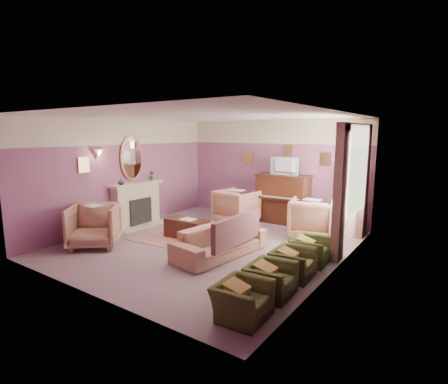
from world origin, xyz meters
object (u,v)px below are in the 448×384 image
Objects in this scene: television at (283,165)px; floral_armchair_front at (94,224)px; side_table at (351,221)px; floral_armchair_left at (237,205)px; olive_chair_b at (271,274)px; sofa at (220,236)px; olive_chair_d at (310,246)px; piano at (283,199)px; floral_armchair_right at (311,216)px; coffee_table at (187,228)px; olive_chair_a at (242,295)px; olive_chair_c at (293,259)px.

floral_armchair_front is at bearing -120.49° from television.
side_table is at bearing -3.61° from television.
olive_chair_b is at bearing -50.51° from floral_armchair_left.
olive_chair_d is at bearing 22.47° from sofa.
olive_chair_d is (1.62, 0.67, -0.09)m from sofa.
piano reaches higher than floral_armchair_right.
floral_armchair_right is 1.36× the size of olive_chair_d.
side_table is (1.77, 2.97, -0.07)m from sofa.
coffee_table is (-1.24, -2.54, -1.38)m from television.
television is at bearing 144.08° from floral_armchair_right.
olive_chair_a is 1.07× the size of side_table.
coffee_table is at bearing -144.70° from floral_armchair_right.
side_table is at bearing 11.21° from floral_armchair_left.
sofa is at bearing -114.79° from floral_armchair_right.
floral_armchair_left is 2.98m from side_table.
olive_chair_a is (1.62, -1.79, -0.09)m from sofa.
sofa reaches higher than olive_chair_a.
floral_armchair_front is at bearing -137.00° from side_table.
piano is at bearing 90.00° from television.
floral_armchair_right is 4.92m from floral_armchair_front.
floral_armchair_front reaches higher than olive_chair_d.
side_table is at bearing 87.35° from olive_chair_c.
floral_armchair_left is at bearing -143.91° from piano.
coffee_table is 1.33× the size of olive_chair_d.
floral_armchair_front is (-2.58, -1.08, 0.09)m from sofa.
floral_armchair_right reaches higher than olive_chair_c.
side_table is at bearing 59.23° from sofa.
floral_armchair_right is 4.08m from olive_chair_a.
piano is at bearing 142.49° from floral_armchair_right.
olive_chair_b and olive_chair_d have the same top height.
television is 3.31m from sofa.
olive_chair_b is at bearing -66.98° from piano.
television is 3.14m from coffee_table.
piano reaches higher than floral_armchair_left.
olive_chair_b is 1.07× the size of side_table.
sofa is at bearing 149.21° from olive_chair_b.
olive_chair_c is at bearing -5.21° from sofa.
sofa is 2.75× the size of olive_chair_c.
side_table reaches higher than olive_chair_a.
television is at bearing 109.69° from olive_chair_a.
television is at bearing 176.39° from side_table.
olive_chair_b is (2.77, -3.36, -0.19)m from floral_armchair_left.
side_table is (0.14, 3.12, 0.03)m from olive_chair_c.
television is at bearing -90.00° from piano.
floral_armchair_front reaches higher than side_table.
floral_armchair_front reaches higher than sofa.
sofa is 2.02× the size of floral_armchair_left.
olive_chair_b is (2.98, -1.52, 0.10)m from coffee_table.
floral_armchair_right is at bearing 42.65° from floral_armchair_front.
television reaches higher than floral_armchair_front.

